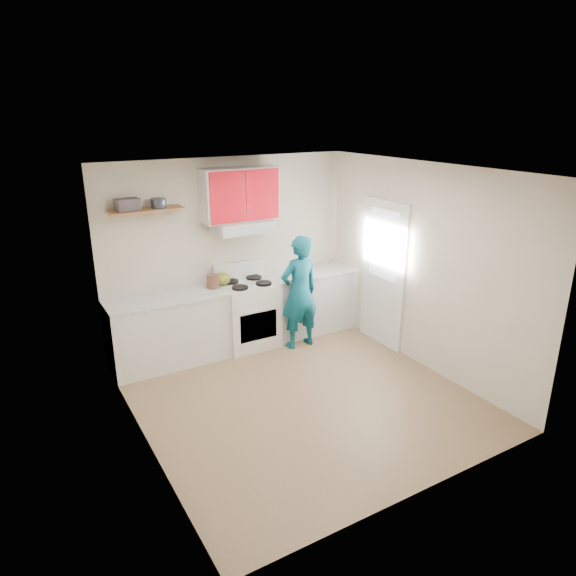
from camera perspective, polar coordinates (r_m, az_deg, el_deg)
floor at (r=6.19m, az=1.41°, el=-11.81°), size 3.80×3.80×0.00m
ceiling at (r=5.34m, az=1.64°, el=12.87°), size 3.60×3.80×0.04m
back_wall at (r=7.25m, az=-6.45°, el=3.94°), size 3.60×0.04×2.60m
front_wall at (r=4.27m, az=15.20°, el=-7.73°), size 3.60×0.04×2.60m
left_wall at (r=4.99m, az=-16.39°, el=-3.86°), size 0.04×3.80×2.60m
right_wall at (r=6.72m, az=14.68°, el=2.21°), size 0.04×3.80×2.60m
door at (r=7.27m, az=10.52°, el=1.52°), size 0.05×0.85×2.05m
door_glass at (r=7.14m, az=10.56°, el=4.74°), size 0.01×0.55×0.95m
counter_left at (r=6.92m, az=-13.05°, el=-4.66°), size 1.52×0.60×0.90m
counter_right at (r=7.77m, az=2.38°, el=-1.49°), size 1.32×0.60×0.90m
stove at (r=7.27m, az=-4.43°, el=-2.93°), size 0.76×0.65×0.92m
range_hood at (r=7.00m, az=-5.07°, el=6.77°), size 0.76×0.44×0.15m
upper_cabinets at (r=6.97m, az=-5.37°, el=10.27°), size 1.02×0.33×0.70m
shelf at (r=6.58m, az=-15.40°, el=8.27°), size 0.90×0.30×0.04m
books at (r=6.51m, az=-17.32°, el=8.78°), size 0.29×0.22×0.14m
tin at (r=6.60m, az=-14.11°, el=9.07°), size 0.22×0.22×0.11m
kettle at (r=7.05m, az=-7.24°, el=1.01°), size 0.27×0.27×0.18m
crock at (r=6.96m, az=-8.30°, el=0.65°), size 0.22×0.22×0.20m
cutting_board at (r=7.42m, az=0.58°, el=1.27°), size 0.32×0.26×0.02m
silicone_mat at (r=7.77m, az=4.23°, el=2.00°), size 0.32×0.29×0.01m
person at (r=7.10m, az=1.27°, el=-0.49°), size 0.60×0.41×1.60m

